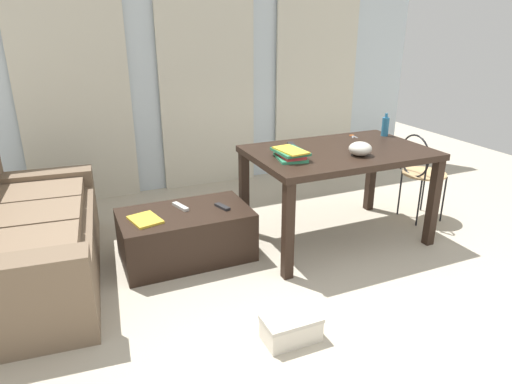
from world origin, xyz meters
The scene contains 16 objects.
ground_plane centered at (0.00, 1.32, 0.00)m, with size 8.24×8.24×0.00m, color #B2A893.
wall_back centered at (0.00, 3.43, 1.23)m, with size 5.19×0.10×2.47m, color silver.
curtains centered at (0.00, 3.35, 1.11)m, with size 3.69×0.03×2.22m.
couch centered at (-1.86, 1.88, 0.31)m, with size 1.04×1.82×0.81m.
coffee_table centered at (-0.72, 1.77, 0.19)m, with size 0.98×0.57×0.39m.
craft_table centered at (0.51, 1.60, 0.68)m, with size 1.41×0.91×0.78m.
wire_chair centered at (1.41, 1.64, 0.50)m, with size 0.39×0.39×0.81m.
bottle_near centered at (1.14, 1.83, 0.86)m, with size 0.06×0.06×0.20m.
bowl centered at (0.57, 1.40, 0.83)m, with size 0.17×0.17×0.10m, color beige.
book_stack centered at (0.04, 1.53, 0.81)m, with size 0.25×0.31×0.08m.
tv_remote_on_table centered at (0.21, 1.83, 0.79)m, with size 0.05×0.17×0.02m, color #232326.
scissors centered at (0.87, 1.92, 0.78)m, with size 0.07×0.11×0.00m.
tv_remote_primary centered at (-0.73, 1.86, 0.40)m, with size 0.04×0.18×0.02m, color #B7B7B2.
tv_remote_secondary centered at (-0.44, 1.73, 0.40)m, with size 0.04×0.15×0.02m, color #232326.
magazine centered at (-1.03, 1.72, 0.40)m, with size 0.19×0.25×0.02m, color gold.
shoebox centered at (-0.44, 0.58, 0.08)m, with size 0.33×0.19×0.15m.
Camera 1 is at (-1.48, -1.32, 1.74)m, focal length 31.77 mm.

